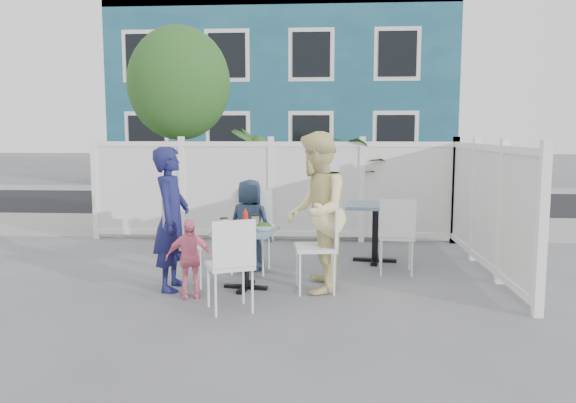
# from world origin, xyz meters

# --- Properties ---
(ground) EXTENTS (80.00, 80.00, 0.00)m
(ground) POSITION_xyz_m (0.00, 0.00, 0.00)
(ground) COLOR slate
(near_sidewalk) EXTENTS (24.00, 2.60, 0.01)m
(near_sidewalk) POSITION_xyz_m (0.00, 3.80, 0.01)
(near_sidewalk) COLOR gray
(near_sidewalk) RESTS_ON ground
(street) EXTENTS (24.00, 5.00, 0.01)m
(street) POSITION_xyz_m (0.00, 7.50, 0.00)
(street) COLOR black
(street) RESTS_ON ground
(far_sidewalk) EXTENTS (24.00, 1.60, 0.01)m
(far_sidewalk) POSITION_xyz_m (0.00, 10.60, 0.01)
(far_sidewalk) COLOR gray
(far_sidewalk) RESTS_ON ground
(building) EXTENTS (11.00, 6.00, 6.00)m
(building) POSITION_xyz_m (-0.50, 14.00, 3.00)
(building) COLOR #174B5D
(building) RESTS_ON ground
(fence_back) EXTENTS (5.86, 0.08, 1.60)m
(fence_back) POSITION_xyz_m (0.10, 2.40, 0.78)
(fence_back) COLOR white
(fence_back) RESTS_ON ground
(fence_right) EXTENTS (0.08, 3.66, 1.60)m
(fence_right) POSITION_xyz_m (3.00, 0.60, 0.78)
(fence_right) COLOR white
(fence_right) RESTS_ON ground
(tree) EXTENTS (1.80, 1.62, 3.59)m
(tree) POSITION_xyz_m (-1.60, 3.30, 2.59)
(tree) COLOR #382316
(tree) RESTS_ON ground
(utility_cabinet) EXTENTS (0.71, 0.53, 1.28)m
(utility_cabinet) POSITION_xyz_m (-2.23, 4.00, 0.64)
(utility_cabinet) COLOR gold
(utility_cabinet) RESTS_ON ground
(potted_shrub_a) EXTENTS (1.31, 1.31, 1.81)m
(potted_shrub_a) POSITION_xyz_m (-0.27, 3.10, 0.91)
(potted_shrub_a) COLOR #254A1B
(potted_shrub_a) RESTS_ON ground
(potted_shrub_b) EXTENTS (1.88, 1.95, 1.67)m
(potted_shrub_b) POSITION_xyz_m (1.64, 3.00, 0.83)
(potted_shrub_b) COLOR #254A1B
(potted_shrub_b) RESTS_ON ground
(main_table) EXTENTS (0.72, 0.72, 0.67)m
(main_table) POSITION_xyz_m (0.09, -0.43, 0.52)
(main_table) COLOR #415B7B
(main_table) RESTS_ON ground
(spare_table) EXTENTS (0.83, 0.83, 0.79)m
(spare_table) POSITION_xyz_m (1.65, 1.01, 0.61)
(spare_table) COLOR #415B7B
(spare_table) RESTS_ON ground
(chair_left) EXTENTS (0.55, 0.56, 0.98)m
(chair_left) POSITION_xyz_m (-0.72, -0.39, 0.57)
(chair_left) COLOR white
(chair_left) RESTS_ON ground
(chair_right) EXTENTS (0.49, 0.51, 1.00)m
(chair_right) POSITION_xyz_m (0.95, -0.45, 0.58)
(chair_right) COLOR white
(chair_right) RESTS_ON ground
(chair_back) EXTENTS (0.50, 0.48, 1.02)m
(chair_back) POSITION_xyz_m (0.04, 0.43, 0.59)
(chair_back) COLOR white
(chair_back) RESTS_ON ground
(chair_near) EXTENTS (0.55, 0.54, 0.93)m
(chair_near) POSITION_xyz_m (0.08, -1.27, 0.54)
(chair_near) COLOR white
(chair_near) RESTS_ON ground
(chair_spare) EXTENTS (0.45, 0.44, 0.95)m
(chair_spare) POSITION_xyz_m (1.85, 0.33, 0.55)
(chair_spare) COLOR white
(chair_spare) RESTS_ON ground
(man) EXTENTS (0.39, 0.59, 1.59)m
(man) POSITION_xyz_m (-0.72, -0.49, 0.80)
(man) COLOR #191A4F
(man) RESTS_ON ground
(woman) EXTENTS (0.70, 0.88, 1.76)m
(woman) POSITION_xyz_m (0.87, -0.44, 0.88)
(woman) COLOR #F8E154
(woman) RESTS_ON ground
(boy) EXTENTS (0.65, 0.51, 1.16)m
(boy) POSITION_xyz_m (0.02, 0.45, 0.58)
(boy) COLOR #203047
(boy) RESTS_ON ground
(toddler) EXTENTS (0.53, 0.33, 0.85)m
(toddler) POSITION_xyz_m (-0.46, -0.79, 0.42)
(toddler) COLOR pink
(toddler) RESTS_ON ground
(plate_main) EXTENTS (0.23, 0.23, 0.01)m
(plate_main) POSITION_xyz_m (0.06, -0.57, 0.68)
(plate_main) COLOR white
(plate_main) RESTS_ON main_table
(plate_side) EXTENTS (0.21, 0.21, 0.01)m
(plate_side) POSITION_xyz_m (-0.12, -0.33, 0.68)
(plate_side) COLOR white
(plate_side) RESTS_ON main_table
(salad_bowl) EXTENTS (0.24, 0.24, 0.06)m
(salad_bowl) POSITION_xyz_m (0.30, -0.44, 0.70)
(salad_bowl) COLOR white
(salad_bowl) RESTS_ON main_table
(coffee_cup_a) EXTENTS (0.09, 0.09, 0.13)m
(coffee_cup_a) POSITION_xyz_m (-0.14, -0.47, 0.73)
(coffee_cup_a) COLOR beige
(coffee_cup_a) RESTS_ON main_table
(coffee_cup_b) EXTENTS (0.09, 0.09, 0.13)m
(coffee_cup_b) POSITION_xyz_m (0.18, -0.22, 0.73)
(coffee_cup_b) COLOR beige
(coffee_cup_b) RESTS_ON main_table
(ketchup_bottle) EXTENTS (0.06, 0.06, 0.19)m
(ketchup_bottle) POSITION_xyz_m (0.09, -0.39, 0.77)
(ketchup_bottle) COLOR red
(ketchup_bottle) RESTS_ON main_table
(salt_shaker) EXTENTS (0.03, 0.03, 0.07)m
(salt_shaker) POSITION_xyz_m (0.02, -0.16, 0.70)
(salt_shaker) COLOR white
(salt_shaker) RESTS_ON main_table
(pepper_shaker) EXTENTS (0.03, 0.03, 0.07)m
(pepper_shaker) POSITION_xyz_m (0.03, -0.15, 0.70)
(pepper_shaker) COLOR black
(pepper_shaker) RESTS_ON main_table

